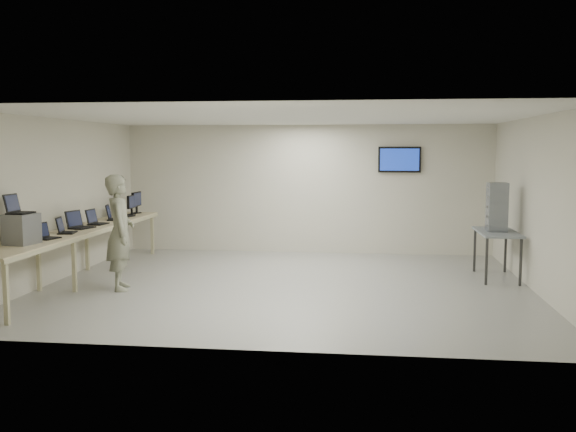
# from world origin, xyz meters

# --- Properties ---
(room) EXTENTS (8.01, 7.01, 2.81)m
(room) POSITION_xyz_m (0.03, 0.06, 1.41)
(room) COLOR #A3A293
(room) RESTS_ON ground
(workbench) EXTENTS (0.76, 6.00, 0.90)m
(workbench) POSITION_xyz_m (-3.59, 0.00, 0.83)
(workbench) COLOR beige
(workbench) RESTS_ON ground
(equipment_box) EXTENTS (0.43, 0.48, 0.44)m
(equipment_box) POSITION_xyz_m (-3.65, -1.80, 1.12)
(equipment_box) COLOR slate
(equipment_box) RESTS_ON workbench
(laptop_on_box) EXTENTS (0.31, 0.38, 0.29)m
(laptop_on_box) POSITION_xyz_m (-3.71, -1.80, 1.42)
(laptop_on_box) COLOR black
(laptop_on_box) RESTS_ON equipment_box
(laptop_0) EXTENTS (0.34, 0.37, 0.25)m
(laptop_0) POSITION_xyz_m (-3.58, -1.25, 0.97)
(laptop_0) COLOR black
(laptop_0) RESTS_ON workbench
(laptop_1) EXTENTS (0.34, 0.38, 0.27)m
(laptop_1) POSITION_xyz_m (-3.60, -0.58, 0.97)
(laptop_1) COLOR black
(laptop_1) RESTS_ON workbench
(laptop_2) EXTENTS (0.43, 0.47, 0.31)m
(laptop_2) POSITION_xyz_m (-3.66, 0.06, 0.98)
(laptop_2) COLOR black
(laptop_2) RESTS_ON workbench
(laptop_3) EXTENTS (0.33, 0.38, 0.28)m
(laptop_3) POSITION_xyz_m (-3.61, 0.66, 0.97)
(laptop_3) COLOR black
(laptop_3) RESTS_ON workbench
(laptop_4) EXTENTS (0.40, 0.44, 0.30)m
(laptop_4) POSITION_xyz_m (-3.60, 1.43, 0.98)
(laptop_4) COLOR black
(laptop_4) RESTS_ON workbench
(laptop_5) EXTENTS (0.36, 0.40, 0.28)m
(laptop_5) POSITION_xyz_m (-3.62, 2.00, 0.97)
(laptop_5) COLOR black
(laptop_5) RESTS_ON workbench
(monitor_near) EXTENTS (0.18, 0.41, 0.41)m
(monitor_near) POSITION_xyz_m (-3.60, 2.46, 1.15)
(monitor_near) COLOR black
(monitor_near) RESTS_ON workbench
(monitor_far) EXTENTS (0.20, 0.46, 0.46)m
(monitor_far) POSITION_xyz_m (-3.60, 2.75, 1.17)
(monitor_far) COLOR black
(monitor_far) RESTS_ON workbench
(soldier) EXTENTS (0.65, 0.79, 1.87)m
(soldier) POSITION_xyz_m (-2.63, -0.62, 0.94)
(soldier) COLOR slate
(soldier) RESTS_ON ground
(side_table) EXTENTS (0.65, 1.40, 0.84)m
(side_table) POSITION_xyz_m (3.60, 1.05, 0.77)
(side_table) COLOR slate
(side_table) RESTS_ON ground
(storage_bins) EXTENTS (0.32, 0.36, 0.85)m
(storage_bins) POSITION_xyz_m (3.58, 1.05, 1.27)
(storage_bins) COLOR gray
(storage_bins) RESTS_ON side_table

